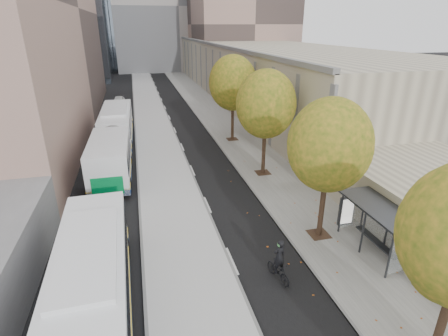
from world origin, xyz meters
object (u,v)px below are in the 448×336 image
object	(u,v)px
distant_car	(119,101)
bus_shelter	(382,214)
bus_far	(115,136)
cyclist	(279,265)

from	to	relation	value
distant_car	bus_shelter	bearing A→B (deg)	-67.71
bus_shelter	bus_far	size ratio (longest dim) A/B	0.23
bus_shelter	distant_car	xyz separation A→B (m)	(-13.66, 40.13, -1.54)
cyclist	bus_far	bearing A→B (deg)	97.25
cyclist	distant_car	bearing A→B (deg)	86.41
bus_shelter	distant_car	bearing A→B (deg)	108.79
cyclist	distant_car	distance (m)	41.68
bus_shelter	cyclist	world-z (taller)	bus_shelter
cyclist	distant_car	size ratio (longest dim) A/B	0.55
bus_far	cyclist	bearing A→B (deg)	-67.18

